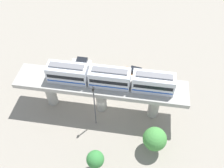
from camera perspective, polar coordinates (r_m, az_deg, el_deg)
The scene contains 9 objects.
ground_plane at distance 45.42m, azimuth -2.42°, elevation -5.63°, with size 120.00×120.00×0.00m, color gray.
viaduct at distance 41.22m, azimuth -2.65°, elevation -1.27°, with size 5.20×28.85×6.98m.
train at distance 38.65m, azimuth -0.56°, elevation 1.51°, with size 2.64×20.50×3.24m.
parked_car_orange at distance 50.50m, azimuth 5.44°, elevation 2.69°, with size 2.47×4.44×1.76m.
parked_car_yellow at distance 49.94m, azimuth -2.07°, elevation 2.26°, with size 2.25×4.37×1.76m.
parked_car_white at distance 52.79m, azimuth -7.19°, elevation 4.98°, with size 1.88×4.23×1.76m.
tree_near_viaduct at distance 36.65m, azimuth -3.97°, elevation -17.33°, with size 2.63×2.63×4.75m.
tree_mid_lot at distance 38.88m, azimuth 10.05°, elevation -12.66°, with size 3.76×3.76×5.04m.
signal_post at distance 39.25m, azimuth -4.14°, elevation -4.97°, with size 0.44×0.28×9.58m.
Camera 1 is at (26.03, 5.90, 36.75)m, focal length 38.73 mm.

